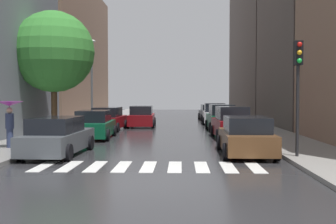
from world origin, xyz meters
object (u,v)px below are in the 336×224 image
Objects in this scene: car_midroad at (142,117)px; lamp_post_left at (92,76)px; parked_car_right_second at (231,124)px; parked_car_right_fifth at (209,113)px; parked_car_left_third at (108,119)px; parked_car_right_third at (221,118)px; parked_car_left_nearest at (58,137)px; traffic_light_right_corner at (298,72)px; parked_car_right_fourth at (214,114)px; parked_car_right_nearest at (246,137)px; street_tree_left at (54,52)px; pedestrian_foreground at (10,112)px; parked_car_left_second at (94,125)px.

lamp_post_left is at bearing 107.60° from car_midroad.
parked_car_right_second is 17.34m from parked_car_right_fifth.
parked_car_left_third is 1.11× the size of parked_car_right_third.
traffic_light_right_corner is (9.37, -1.08, 2.55)m from parked_car_left_nearest.
parked_car_right_nearest is at bearing -179.56° from parked_car_right_fourth.
parked_car_left_third is 1.15× the size of parked_car_right_second.
lamp_post_left reaches higher than car_midroad.
parked_car_right_nearest is 16.76m from lamp_post_left.
street_tree_left is 1.14× the size of lamp_post_left.
parked_car_right_fourth is at bearing -21.07° from parked_car_left_nearest.
pedestrian_foreground is (-2.45, 1.11, 0.96)m from parked_car_left_nearest.
parked_car_left_nearest is at bearing 159.23° from parked_car_right_fifth.
pedestrian_foreground reaches higher than parked_car_right_fourth.
pedestrian_foreground is at bearing 67.44° from parked_car_left_nearest.
parked_car_right_third is at bearing -54.65° from parked_car_left_second.
parked_car_left_third reaches higher than parked_car_right_nearest.
parked_car_right_second is at bearing 17.22° from pedestrian_foreground.
parked_car_right_third is 11.72m from parked_car_right_fifth.
parked_car_left_second is at bearing 0.61° from parked_car_left_nearest.
parked_car_right_second is (7.86, 6.64, 0.10)m from parked_car_left_nearest.
pedestrian_foreground is at bearing 169.50° from traffic_light_right_corner.
parked_car_right_second is 0.98× the size of traffic_light_right_corner.
parked_car_right_fifth is at bearing 1.48° from parked_car_right_fourth.
parked_car_left_nearest is at bearing -71.81° from street_tree_left.
pedestrian_foreground is (-10.30, -5.52, 0.86)m from parked_car_right_second.
parked_car_right_second reaches higher than parked_car_right_third.
parked_car_right_fourth is 15.49m from street_tree_left.
street_tree_left is (-2.54, -3.94, 4.27)m from parked_car_left_third.
parked_car_right_fourth is (0.17, 18.21, 0.09)m from parked_car_right_nearest.
traffic_light_right_corner is (11.82, -2.19, 1.59)m from pedestrian_foreground.
parked_car_left_second is 1.04× the size of parked_car_right_fifth.
parked_car_right_third is 0.67× the size of lamp_post_left.
parked_car_left_third is 9.48m from parked_car_right_second.
street_tree_left is (-10.46, 1.28, 4.19)m from parked_car_right_second.
parked_car_left_third is 1.18× the size of parked_car_right_fourth.
pedestrian_foreground is at bearing 135.78° from parked_car_right_third.
parked_car_right_fifth is at bearing 57.06° from street_tree_left.
parked_car_left_nearest is at bearing 176.70° from parked_car_left_second.
parked_car_right_fourth reaches higher than parked_car_left_third.
car_midroad is at bearing 114.48° from traffic_light_right_corner.
parked_car_right_fourth is at bearing -62.03° from car_midroad.
parked_car_right_fourth is at bearing -2.30° from parked_car_right_second.
traffic_light_right_corner reaches higher than car_midroad.
parked_car_left_third is at bearing 57.18° from street_tree_left.
parked_car_left_second is 19.19m from parked_car_right_fifth.
street_tree_left is at bearing 143.10° from traffic_light_right_corner.
parked_car_right_second is (0.17, 6.31, 0.10)m from parked_car_right_nearest.
parked_car_left_second is at bearing 148.59° from parked_car_right_fourth.
traffic_light_right_corner is at bearing -142.23° from parked_car_left_third.
parked_car_left_nearest is 10.29m from parked_car_right_second.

